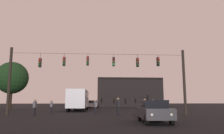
{
  "coord_description": "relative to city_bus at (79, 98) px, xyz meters",
  "views": [
    {
      "loc": [
        -0.24,
        -7.52,
        1.48
      ],
      "look_at": [
        1.45,
        16.76,
        5.22
      ],
      "focal_mm": 35.11,
      "sensor_mm": 36.0,
      "label": 1
    }
  ],
  "objects": [
    {
      "name": "ground_plane",
      "position": [
        2.97,
        -1.98,
        -1.87
      ],
      "size": [
        168.0,
        168.0,
        0.0
      ],
      "primitive_type": "plane",
      "color": "black",
      "rests_on": "ground"
    },
    {
      "name": "overhead_signal_span",
      "position": [
        3.02,
        -11.11,
        2.38
      ],
      "size": [
        18.56,
        0.44,
        6.96
      ],
      "color": "black",
      "rests_on": "ground"
    },
    {
      "name": "city_bus",
      "position": [
        0.0,
        0.0,
        0.0
      ],
      "size": [
        2.58,
        11.01,
        3.0
      ],
      "color": "#B7BCC6",
      "rests_on": "ground"
    },
    {
      "name": "car_near_right",
      "position": [
        6.65,
        -18.96,
        -1.07
      ],
      "size": [
        1.99,
        4.4,
        1.52
      ],
      "color": "#2D2D33",
      "rests_on": "ground"
    },
    {
      "name": "car_far_left",
      "position": [
        1.99,
        10.95,
        -1.07
      ],
      "size": [
        2.01,
        4.41,
        1.52
      ],
      "color": "#99999E",
      "rests_on": "ground"
    },
    {
      "name": "pedestrian_crossing_left",
      "position": [
        -2.35,
        -8.58,
        -1.0
      ],
      "size": [
        0.25,
        0.37,
        1.54
      ],
      "color": "black",
      "rests_on": "ground"
    },
    {
      "name": "pedestrian_crossing_center",
      "position": [
        7.6,
        -11.87,
        -0.92
      ],
      "size": [
        0.26,
        0.37,
        1.67
      ],
      "color": "black",
      "rests_on": "ground"
    },
    {
      "name": "pedestrian_crossing_right",
      "position": [
        4.88,
        -11.91,
        -0.85
      ],
      "size": [
        0.29,
        0.39,
        1.77
      ],
      "color": "black",
      "rests_on": "ground"
    },
    {
      "name": "pedestrian_near_bus",
      "position": [
        2.58,
        -9.38,
        -1.0
      ],
      "size": [
        0.32,
        0.41,
        1.55
      ],
      "color": "black",
      "rests_on": "ground"
    },
    {
      "name": "pedestrian_trailing",
      "position": [
        -3.31,
        -11.77,
        -0.95
      ],
      "size": [
        0.3,
        0.4,
        1.62
      ],
      "color": "black",
      "rests_on": "ground"
    },
    {
      "name": "pedestrian_far_side",
      "position": [
        8.92,
        -10.02,
        -0.97
      ],
      "size": [
        0.33,
        0.41,
        1.59
      ],
      "color": "black",
      "rests_on": "ground"
    },
    {
      "name": "corner_building",
      "position": [
        10.42,
        20.25,
        1.49
      ],
      "size": [
        14.96,
        10.26,
        6.71
      ],
      "color": "black",
      "rests_on": "ground"
    },
    {
      "name": "tree_left_silhouette",
      "position": [
        -11.25,
        2.98,
        3.33
      ],
      "size": [
        5.26,
        5.26,
        7.84
      ],
      "color": "black",
      "rests_on": "ground"
    }
  ]
}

